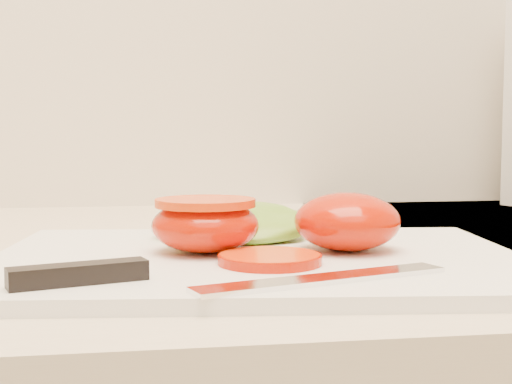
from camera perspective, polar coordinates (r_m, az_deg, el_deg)
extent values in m
cube|color=beige|center=(0.66, -4.61, -5.22)|extent=(3.92, 0.65, 0.03)
cube|color=white|center=(0.53, 0.17, -5.52)|extent=(0.41, 0.32, 0.01)
ellipsoid|color=#B51A00|center=(0.54, 7.29, -2.35)|extent=(0.08, 0.08, 0.04)
ellipsoid|color=#B51A00|center=(0.53, -4.07, -2.69)|extent=(0.08, 0.08, 0.04)
cylinder|color=red|center=(0.53, -4.08, -0.86)|extent=(0.07, 0.07, 0.01)
cylinder|color=#DB530D|center=(0.49, 1.11, -5.37)|extent=(0.07, 0.07, 0.01)
ellipsoid|color=#73BB31|center=(0.60, -1.72, -2.50)|extent=(0.15, 0.12, 0.03)
cube|color=silver|center=(0.43, 5.45, -6.95)|extent=(0.17, 0.07, 0.00)
cube|color=black|center=(0.44, -14.00, -6.36)|extent=(0.08, 0.04, 0.01)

